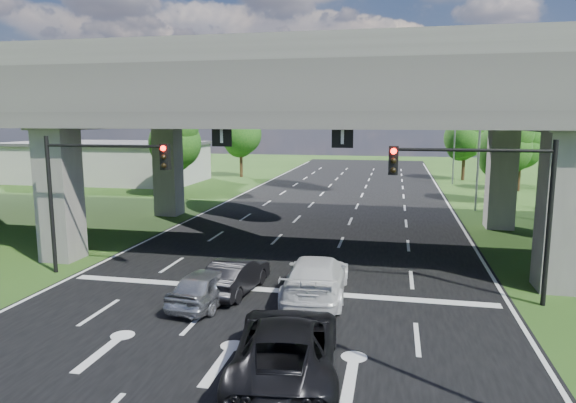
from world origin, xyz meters
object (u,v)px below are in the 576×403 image
(signal_left, at_px, (94,180))
(car_silver, at_px, (207,286))
(signal_right, at_px, (487,190))
(car_trailing, at_px, (286,347))
(car_dark, at_px, (235,276))
(car_white, at_px, (316,277))
(streetlight_far, at_px, (474,131))
(streetlight_beyond, at_px, (451,127))

(signal_left, relative_size, car_silver, 1.52)
(signal_right, relative_size, car_silver, 1.52)
(car_trailing, bearing_deg, signal_left, -43.09)
(car_dark, bearing_deg, car_white, -173.32)
(car_dark, distance_m, car_trailing, 6.90)
(car_trailing, bearing_deg, streetlight_far, -114.23)
(car_trailing, bearing_deg, signal_right, -137.50)
(signal_right, distance_m, car_trailing, 9.74)
(streetlight_beyond, bearing_deg, signal_right, -93.61)
(streetlight_far, bearing_deg, car_silver, -118.28)
(signal_left, bearing_deg, streetlight_far, 48.22)
(car_dark, bearing_deg, streetlight_beyond, -100.54)
(car_silver, relative_size, car_white, 0.72)
(streetlight_far, relative_size, car_silver, 2.53)
(signal_right, relative_size, signal_left, 1.00)
(streetlight_far, distance_m, car_white, 23.13)
(car_trailing, bearing_deg, car_dark, -68.81)
(car_silver, bearing_deg, streetlight_far, -111.22)
(streetlight_far, height_order, car_trailing, streetlight_far)
(car_white, bearing_deg, signal_right, -173.46)
(car_silver, height_order, car_trailing, car_trailing)
(signal_right, xyz_separation_m, car_trailing, (-5.88, -7.00, -3.36))
(signal_right, distance_m, streetlight_beyond, 36.17)
(signal_left, bearing_deg, car_trailing, -35.63)
(signal_right, bearing_deg, signal_left, 180.00)
(car_white, bearing_deg, car_silver, 18.51)
(streetlight_beyond, height_order, car_silver, streetlight_beyond)
(signal_left, bearing_deg, car_silver, -22.15)
(signal_right, height_order, streetlight_beyond, streetlight_beyond)
(streetlight_beyond, bearing_deg, car_silver, -107.43)
(signal_left, relative_size, streetlight_far, 0.60)
(signal_left, relative_size, streetlight_beyond, 0.60)
(car_white, relative_size, car_trailing, 0.96)
(streetlight_far, bearing_deg, car_dark, -118.63)
(streetlight_beyond, height_order, car_dark, streetlight_beyond)
(signal_right, height_order, car_dark, signal_right)
(streetlight_beyond, height_order, car_white, streetlight_beyond)
(signal_right, distance_m, car_silver, 10.67)
(streetlight_beyond, relative_size, car_trailing, 1.74)
(streetlight_far, xyz_separation_m, car_white, (-8.30, -21.00, -5.02))
(signal_left, xyz_separation_m, car_white, (9.62, -0.94, -3.36))
(streetlight_far, height_order, streetlight_beyond, same)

